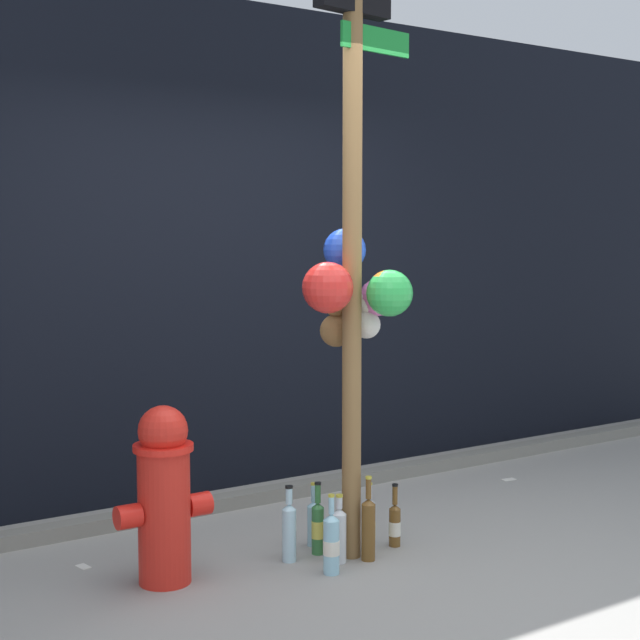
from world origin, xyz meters
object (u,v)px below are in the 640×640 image
Objects in this scene: fire_hydrant at (164,494)px; bottle_1 at (331,543)px; bottle_3 at (395,524)px; bottle_4 at (318,526)px; bottle_2 at (368,527)px; bottle_6 at (339,534)px; bottle_5 at (370,524)px; bottle_7 at (313,522)px; bottle_0 at (289,530)px; memorial_post at (356,242)px.

fire_hydrant reaches higher than bottle_1.
bottle_3 is at bearing -8.95° from fire_hydrant.
bottle_3 is (1.20, -0.19, -0.30)m from fire_hydrant.
bottle_1 is 0.28m from bottle_4.
bottle_2 reaches higher than bottle_6.
bottle_5 is 0.29m from bottle_7.
bottle_0 reaches higher than bottle_5.
bottle_1 is at bearing -149.45° from memorial_post.
memorial_post is 1.46m from bottle_7.
bottle_2 reaches higher than bottle_5.
bottle_3 is 0.95× the size of bottle_5.
fire_hydrant is 0.68m from bottle_0.
fire_hydrant reaches higher than bottle_7.
bottle_3 is 0.42m from bottle_7.
fire_hydrant is 2.18× the size of bottle_0.
bottle_3 is at bearing -10.83° from bottle_0.
bottle_4 is (-0.16, 0.21, -0.03)m from bottle_2.
bottle_1 is at bearing -111.07° from bottle_7.
fire_hydrant is 1.03m from bottle_2.
fire_hydrant reaches higher than bottle_2.
bottle_2 is 1.15× the size of bottle_4.
bottle_4 is (0.80, -0.07, -0.28)m from fire_hydrant.
memorial_post reaches higher than bottle_2.
bottle_2 is 0.17m from bottle_5.
bottle_1 is at bearing -110.29° from bottle_4.
bottle_6 is at bearing -37.57° from bottle_0.
bottle_0 is at bearing 142.43° from bottle_6.
bottle_7 is at bearing 68.93° from bottle_1.
fire_hydrant is 2.15× the size of bottle_1.
bottle_4 is at bearing 126.46° from bottle_2.
bottle_7 is at bearing 67.21° from bottle_4.
bottle_2 is 1.29× the size of bottle_3.
bottle_2 reaches higher than bottle_4.
bottle_0 reaches higher than bottle_3.
bottle_2 is at bearing -53.54° from bottle_4.
bottle_6 is at bearing -83.15° from bottle_4.
bottle_0 is 0.25m from bottle_6.
bottle_2 is 0.27m from bottle_4.
bottle_1 reaches higher than bottle_4.
memorial_post is 1.50m from fire_hydrant.
fire_hydrant is 0.89m from bottle_6.
bottle_3 is at bearing 21.41° from bottle_2.
bottle_3 is at bearing -16.89° from bottle_4.
bottle_5 is at bearing -8.17° from fire_hydrant.
bottle_7 is (-0.21, 0.20, -0.00)m from bottle_5.
bottle_1 is 0.91× the size of bottle_2.
bottle_2 is at bearing -71.92° from bottle_7.
bottle_1 is 1.13× the size of bottle_6.
bottle_6 is at bearing 41.59° from bottle_1.
fire_hydrant is at bearing 163.62° from bottle_2.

